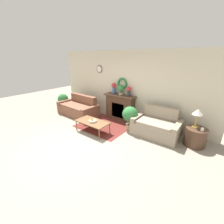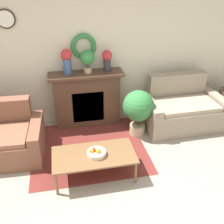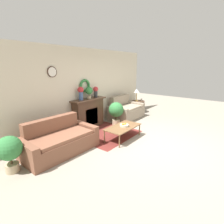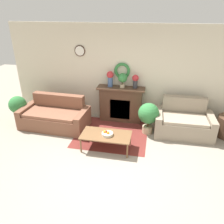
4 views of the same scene
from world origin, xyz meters
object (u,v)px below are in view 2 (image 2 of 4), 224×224
Objects in this scene: loveseat_right at (181,109)px; vase_on_mantel_left at (67,60)px; coffee_table at (94,156)px; potted_plant_on_mantel at (87,59)px; fireplace at (87,98)px; fruit_bowl at (96,153)px; vase_on_mantel_right at (107,59)px; potted_plant_floor_by_loveseat at (138,108)px.

vase_on_mantel_left reaches higher than loveseat_right.
potted_plant_on_mantel is at bearing 84.94° from coffee_table.
fruit_bowl is at bearing -92.35° from fireplace.
potted_plant_on_mantel is (0.10, 1.52, 0.86)m from fruit_bowl.
vase_on_mantel_right reaches higher than loveseat_right.
loveseat_right is 2.00m from potted_plant_on_mantel.
coffee_table is (-1.84, -1.11, 0.04)m from loveseat_right.
potted_plant_on_mantel is at bearing -176.74° from vase_on_mantel_right.
potted_plant_on_mantel is (-1.70, 0.39, 0.97)m from loveseat_right.
coffee_table is at bearing -95.06° from potted_plant_on_mantel.
loveseat_right is (1.74, -0.41, -0.21)m from fireplace.
fruit_bowl is (-0.06, -1.54, -0.10)m from fireplace.
vase_on_mantel_right reaches higher than coffee_table.
potted_plant_on_mantel is 1.23m from potted_plant_floor_by_loveseat.
potted_plant_on_mantel reaches higher than coffee_table.
vase_on_mantel_left is 0.35m from potted_plant_on_mantel.
loveseat_right is at bearing 10.98° from potted_plant_floor_by_loveseat.
potted_plant_on_mantel is (0.13, 1.50, 0.93)m from coffee_table.
vase_on_mantel_right is (0.39, 0.01, 0.73)m from fireplace.
vase_on_mantel_left is at bearing 180.00° from vase_on_mantel_right.
vase_on_mantel_left reaches higher than coffee_table.
vase_on_mantel_right is at bearing 126.53° from potted_plant_floor_by_loveseat.
potted_plant_floor_by_loveseat is (-0.92, -0.18, 0.22)m from loveseat_right.
loveseat_right is 2.13m from fruit_bowl.
potted_plant_on_mantel is (0.35, -0.02, -0.00)m from vase_on_mantel_left.
vase_on_mantel_right is at bearing 3.26° from potted_plant_on_mantel.
fireplace is 1.15× the size of coffee_table.
potted_plant_floor_by_loveseat is (0.83, -0.58, 0.01)m from fireplace.
vase_on_mantel_left reaches higher than fruit_bowl.
vase_on_mantel_right is (-1.35, 0.41, 0.94)m from loveseat_right.
potted_plant_on_mantel is (-0.35, -0.02, 0.03)m from vase_on_mantel_right.
vase_on_mantel_right is 1.03m from potted_plant_floor_by_loveseat.
loveseat_right is 2.31m from vase_on_mantel_left.
fruit_bowl is (-1.80, -1.13, 0.11)m from loveseat_right.
fireplace is 1.80m from loveseat_right.
potted_plant_floor_by_loveseat is (1.14, -0.59, -0.75)m from vase_on_mantel_left.
potted_plant_floor_by_loveseat is at bearing 45.48° from coffee_table.
vase_on_mantel_right is (0.70, 0.00, -0.04)m from vase_on_mantel_left.
potted_plant_floor_by_loveseat is (0.89, 0.96, 0.11)m from fruit_bowl.
fireplace is 3.31× the size of potted_plant_on_mantel.
coffee_table is (-0.09, -1.52, -0.17)m from fireplace.
coffee_table is 4.39× the size of fruit_bowl.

